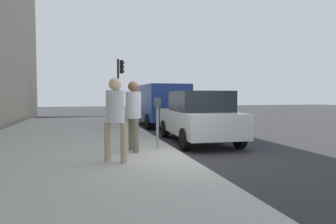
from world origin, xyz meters
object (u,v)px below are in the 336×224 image
pedestrian_at_meter (133,110)px  parked_sedan_near (198,117)px  parked_van_far (159,102)px  traffic_signal (120,79)px  pedestrian_bystander (115,112)px  parking_meter (157,112)px

pedestrian_at_meter → parked_sedan_near: bearing=27.7°
parked_van_far → traffic_signal: traffic_signal is taller
parked_sedan_near → parked_van_far: parked_van_far is taller
parked_sedan_near → parked_van_far: (6.11, -0.00, 0.36)m
pedestrian_bystander → parked_sedan_near: bearing=-11.2°
traffic_signal → parked_sedan_near: bearing=-166.5°
parking_meter → pedestrian_at_meter: 0.72m
parked_sedan_near → traffic_signal: traffic_signal is taller
pedestrian_bystander → parked_sedan_near: 4.38m
traffic_signal → parking_meter: bearing=-179.7°
pedestrian_at_meter → parking_meter: bearing=6.7°
parking_meter → pedestrian_at_meter: (-0.19, 0.69, 0.08)m
parked_sedan_near → traffic_signal: (7.90, 1.89, 1.68)m
parking_meter → parked_van_far: 8.02m
traffic_signal → parked_van_far: bearing=-133.4°
pedestrian_bystander → parked_van_far: (9.19, -3.10, -0.00)m
parking_meter → parked_sedan_near: size_ratio=0.32×
parked_van_far → parking_meter: bearing=166.7°
parked_sedan_near → parked_van_far: size_ratio=0.85×
pedestrian_at_meter → pedestrian_bystander: size_ratio=0.99×
parked_sedan_near → traffic_signal: 8.30m
pedestrian_at_meter → parked_van_far: 8.39m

